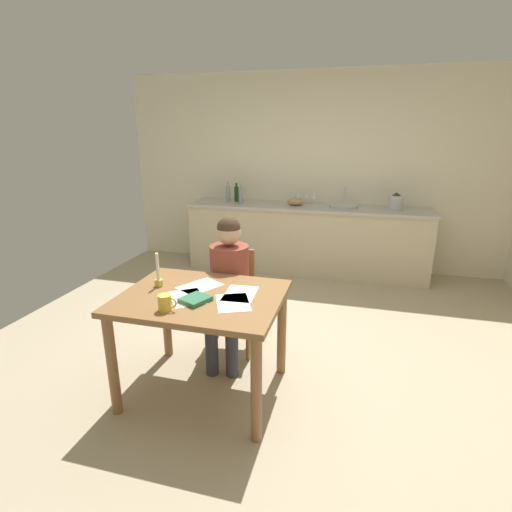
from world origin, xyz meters
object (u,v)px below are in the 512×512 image
at_px(book_magazine, 195,300).
at_px(bottle_oil, 228,194).
at_px(sink_unit, 344,206).
at_px(bottle_vinegar, 237,194).
at_px(stovetop_kettle, 396,202).
at_px(wine_glass_by_kettle, 306,196).
at_px(person_seated, 228,280).
at_px(dining_table, 202,311).
at_px(mixing_bowl, 296,201).
at_px(candlestick, 158,277).
at_px(bottle_wine_red, 241,196).
at_px(coffee_mug, 165,303).
at_px(chair_at_table, 232,295).
at_px(wine_glass_near_sink, 314,196).
at_px(wine_glass_back_left, 297,195).

distance_m(book_magazine, bottle_oil, 3.08).
xyz_separation_m(sink_unit, bottle_vinegar, (-1.47, 0.09, 0.09)).
distance_m(bottle_oil, stovetop_kettle, 2.20).
bearing_deg(wine_glass_by_kettle, person_seated, -96.45).
height_order(dining_table, mixing_bowl, mixing_bowl).
relative_size(candlestick, bottle_wine_red, 1.00).
xyz_separation_m(person_seated, bottle_vinegar, (-0.69, 2.40, 0.33)).
xyz_separation_m(coffee_mug, stovetop_kettle, (1.54, 3.13, 0.18)).
bearing_deg(bottle_vinegar, chair_at_table, -73.39).
xyz_separation_m(candlestick, mixing_bowl, (0.52, 2.78, 0.11)).
bearing_deg(sink_unit, bottle_oil, 179.84).
height_order(chair_at_table, wine_glass_by_kettle, wine_glass_by_kettle).
distance_m(coffee_mug, wine_glass_by_kettle, 3.31).
distance_m(sink_unit, bottle_vinegar, 1.48).
height_order(wine_glass_near_sink, wine_glass_back_left, same).
distance_m(dining_table, wine_glass_near_sink, 3.04).
relative_size(candlestick, stovetop_kettle, 1.14).
xyz_separation_m(bottle_vinegar, stovetop_kettle, (2.10, -0.09, -0.01)).
bearing_deg(wine_glass_by_kettle, sink_unit, -16.09).
bearing_deg(dining_table, wine_glass_by_kettle, 84.54).
bearing_deg(mixing_bowl, sink_unit, -0.44).
height_order(coffee_mug, book_magazine, coffee_mug).
bearing_deg(wine_glass_by_kettle, coffee_mug, -97.09).
distance_m(chair_at_table, mixing_bowl, 2.23).
relative_size(dining_table, coffee_mug, 8.85).
bearing_deg(wine_glass_back_left, book_magazine, -92.90).
xyz_separation_m(stovetop_kettle, wine_glass_near_sink, (-1.04, 0.15, 0.01)).
height_order(book_magazine, bottle_wine_red, bottle_wine_red).
height_order(book_magazine, wine_glass_by_kettle, wine_glass_by_kettle).
height_order(person_seated, bottle_vinegar, person_seated).
height_order(bottle_oil, wine_glass_near_sink, bottle_oil).
relative_size(sink_unit, stovetop_kettle, 1.64).
bearing_deg(wine_glass_near_sink, stovetop_kettle, -8.24).
distance_m(dining_table, candlestick, 0.41).
xyz_separation_m(chair_at_table, wine_glass_by_kettle, (0.30, 2.31, 0.53)).
distance_m(person_seated, mixing_bowl, 2.34).
distance_m(candlestick, stovetop_kettle, 3.30).
distance_m(person_seated, bottle_oil, 2.47).
bearing_deg(chair_at_table, book_magazine, -88.83).
relative_size(chair_at_table, wine_glass_near_sink, 5.61).
distance_m(bottle_oil, mixing_bowl, 0.94).
relative_size(bottle_wine_red, wine_glass_by_kettle, 1.63).
height_order(book_magazine, wine_glass_near_sink, wine_glass_near_sink).
bearing_deg(book_magazine, dining_table, 116.76).
bearing_deg(person_seated, wine_glass_near_sink, 81.32).
xyz_separation_m(bottle_oil, bottle_wine_red, (0.21, -0.07, -0.01)).
relative_size(coffee_mug, bottle_vinegar, 0.49).
height_order(person_seated, wine_glass_back_left, person_seated).
distance_m(chair_at_table, bottle_wine_red, 2.24).
bearing_deg(stovetop_kettle, sink_unit, 179.62).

